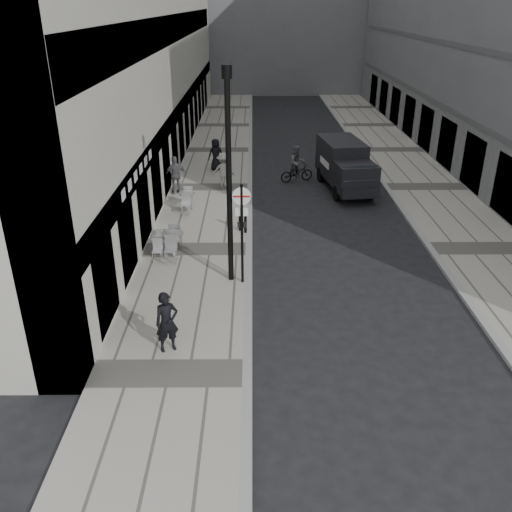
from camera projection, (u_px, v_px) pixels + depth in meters
The scene contains 16 objects.
ground at pixel (246, 456), 11.43m from camera, with size 120.00×120.00×0.00m, color black.
sidewalk at pixel (211, 188), 27.67m from camera, with size 4.00×60.00×0.12m, color #9C978D.
far_sidewalk at pixel (425, 187), 27.73m from camera, with size 4.00×60.00×0.12m, color #9C978D.
walking_man at pixel (167, 322), 14.38m from camera, with size 0.63×0.41×1.73m, color black.
sign_post at pixel (242, 221), 17.36m from camera, with size 0.59×0.09×3.43m.
lamppost at pixel (229, 169), 16.82m from camera, with size 0.31×0.31×6.95m.
bollard_near at pixel (245, 222), 22.01m from camera, with size 0.12×0.12×0.87m, color black.
bollard_far at pixel (240, 221), 22.20m from camera, with size 0.11×0.11×0.86m, color black.
panel_van at pixel (345, 163), 27.19m from camera, with size 2.51×5.21×2.36m.
cyclist at pixel (297, 168), 28.55m from camera, with size 1.90×1.19×1.93m.
pedestrian_a at pixel (176, 175), 26.32m from camera, with size 1.09×0.45×1.86m, color #56565B.
pedestrian_b at pixel (223, 170), 27.27m from camera, with size 1.13×0.65×1.74m, color #9C9990.
pedestrian_c at pixel (216, 154), 30.10m from camera, with size 0.85×0.55×1.74m, color black.
cafe_table_near at pixel (173, 242), 20.02m from camera, with size 0.80×1.81×1.03m.
cafe_table_mid at pixel (187, 200), 24.40m from camera, with size 0.75×1.69×0.96m.
cafe_table_far at pixel (160, 244), 20.05m from camera, with size 0.67×1.50×0.86m.
Camera 1 is at (0.15, -8.53, 8.71)m, focal length 38.00 mm.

